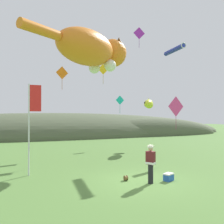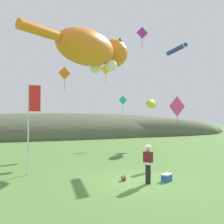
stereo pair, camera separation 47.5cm
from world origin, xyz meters
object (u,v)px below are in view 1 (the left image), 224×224
at_px(kite_diamond_pink, 176,107).
at_px(kite_diamond_violet, 139,33).
at_px(kite_giant_cat, 93,50).
at_px(kite_diamond_gold, 103,69).
at_px(kite_diamond_orange, 62,73).
at_px(festival_attendant, 151,163).
at_px(kite_fish_windsock, 149,104).
at_px(picnic_cooler, 169,177).
at_px(kite_spool, 126,178).
at_px(kite_diamond_teal, 120,100).
at_px(kite_tube_streamer, 174,50).
at_px(festival_banner_pole, 32,115).

bearing_deg(kite_diamond_pink, kite_diamond_violet, 80.17).
bearing_deg(kite_diamond_violet, kite_giant_cat, -136.07).
bearing_deg(kite_diamond_gold, kite_giant_cat, -115.08).
relative_size(kite_giant_cat, kite_diamond_orange, 3.86).
distance_m(festival_attendant, kite_fish_windsock, 12.47).
distance_m(picnic_cooler, kite_diamond_violet, 17.77).
relative_size(festival_attendant, kite_spool, 7.17).
bearing_deg(kite_diamond_teal, festival_attendant, -107.24).
distance_m(picnic_cooler, kite_diamond_gold, 14.21).
distance_m(kite_tube_streamer, kite_diamond_orange, 9.61).
height_order(kite_tube_streamer, kite_diamond_gold, kite_tube_streamer).
xyz_separation_m(festival_attendant, kite_spool, (-0.87, 0.87, -0.83)).
height_order(festival_banner_pole, kite_diamond_teal, kite_diamond_teal).
distance_m(kite_diamond_gold, kite_diamond_violet, 5.83).
distance_m(kite_diamond_teal, kite_diamond_pink, 9.00).
xyz_separation_m(kite_spool, picnic_cooler, (1.90, -0.78, 0.06)).
distance_m(kite_tube_streamer, kite_diamond_gold, 6.99).
bearing_deg(festival_banner_pole, kite_diamond_gold, 51.02).
xyz_separation_m(kite_diamond_teal, kite_diamond_violet, (1.88, -0.65, 6.94)).
xyz_separation_m(kite_spool, kite_giant_cat, (-0.14, 5.09, 7.44)).
distance_m(kite_fish_windsock, kite_tube_streamer, 5.69).
bearing_deg(kite_fish_windsock, kite_diamond_teal, 120.42).
bearing_deg(kite_diamond_violet, kite_tube_streamer, -89.89).
xyz_separation_m(festival_banner_pole, kite_diamond_violet, (11.08, 9.13, 8.46)).
xyz_separation_m(festival_banner_pole, kite_diamond_teal, (9.20, 9.78, 1.52)).
relative_size(festival_attendant, kite_diamond_orange, 0.87).
relative_size(kite_fish_windsock, kite_diamond_teal, 1.58).
bearing_deg(kite_diamond_violet, picnic_cooler, -111.56).
bearing_deg(picnic_cooler, festival_banner_pole, 149.80).
height_order(kite_fish_windsock, kite_diamond_violet, kite_diamond_violet).
distance_m(festival_banner_pole, kite_giant_cat, 6.43).
xyz_separation_m(kite_spool, kite_diamond_violet, (6.91, 11.88, 11.48)).
relative_size(festival_attendant, kite_fish_windsock, 0.61).
xyz_separation_m(kite_fish_windsock, kite_tube_streamer, (0.19, -3.84, 4.19)).
height_order(picnic_cooler, kite_diamond_orange, kite_diamond_orange).
relative_size(festival_attendant, kite_diamond_violet, 0.83).
bearing_deg(festival_attendant, kite_spool, 134.74).
xyz_separation_m(festival_banner_pole, kite_tube_streamer, (11.09, 3.04, 5.26)).
bearing_deg(kite_diamond_violet, festival_banner_pole, -140.51).
xyz_separation_m(festival_attendant, kite_tube_streamer, (6.06, 6.67, 7.46)).
distance_m(kite_fish_windsock, kite_diamond_orange, 8.42).
bearing_deg(kite_diamond_pink, kite_fish_windsock, 78.21).
bearing_deg(kite_fish_windsock, kite_diamond_pink, -101.79).
bearing_deg(kite_diamond_teal, kite_diamond_gold, -152.23).
bearing_deg(kite_fish_windsock, festival_banner_pole, -147.75).
distance_m(kite_diamond_teal, kite_diamond_orange, 6.87).
xyz_separation_m(kite_spool, festival_banner_pole, (-4.17, 2.75, 3.02)).
height_order(festival_attendant, kite_fish_windsock, kite_fish_windsock).
distance_m(festival_banner_pole, kite_tube_streamer, 12.65).
xyz_separation_m(festival_banner_pole, kite_fish_windsock, (10.90, 6.88, 1.07)).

